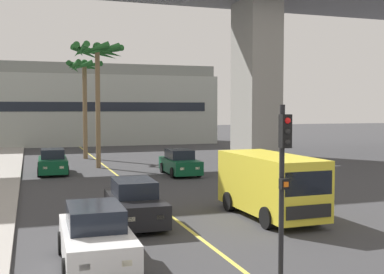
{
  "coord_description": "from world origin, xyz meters",
  "views": [
    {
      "loc": [
        -5.08,
        -1.17,
        4.12
      ],
      "look_at": [
        0.0,
        14.0,
        3.17
      ],
      "focal_mm": 45.65,
      "sensor_mm": 36.0,
      "label": 1
    }
  ],
  "objects_px": {
    "car_queue_fourth": "(96,238)",
    "palm_tree_near_median": "(84,78)",
    "car_queue_front": "(180,163)",
    "car_queue_third": "(53,162)",
    "car_queue_second": "(135,203)",
    "delivery_van": "(270,183)",
    "palm_tree_mid_median": "(97,60)",
    "traffic_light_median_near": "(283,170)"
  },
  "relations": [
    {
      "from": "car_queue_front",
      "to": "palm_tree_near_median",
      "type": "relative_size",
      "value": 0.51
    },
    {
      "from": "delivery_van",
      "to": "palm_tree_near_median",
      "type": "distance_m",
      "value": 24.96
    },
    {
      "from": "palm_tree_near_median",
      "to": "palm_tree_mid_median",
      "type": "xyz_separation_m",
      "value": [
        0.2,
        -6.58,
        0.83
      ]
    },
    {
      "from": "delivery_van",
      "to": "palm_tree_near_median",
      "type": "relative_size",
      "value": 0.66
    },
    {
      "from": "delivery_van",
      "to": "palm_tree_mid_median",
      "type": "bearing_deg",
      "value": 103.07
    },
    {
      "from": "traffic_light_median_near",
      "to": "car_queue_third",
      "type": "bearing_deg",
      "value": 100.67
    },
    {
      "from": "car_queue_front",
      "to": "delivery_van",
      "type": "bearing_deg",
      "value": -91.18
    },
    {
      "from": "car_queue_front",
      "to": "car_queue_fourth",
      "type": "bearing_deg",
      "value": -114.37
    },
    {
      "from": "car_queue_third",
      "to": "traffic_light_median_near",
      "type": "bearing_deg",
      "value": -79.33
    },
    {
      "from": "car_queue_second",
      "to": "car_queue_third",
      "type": "bearing_deg",
      "value": 98.42
    },
    {
      "from": "car_queue_front",
      "to": "car_queue_second",
      "type": "bearing_deg",
      "value": -114.36
    },
    {
      "from": "car_queue_third",
      "to": "car_queue_front",
      "type": "bearing_deg",
      "value": -21.54
    },
    {
      "from": "traffic_light_median_near",
      "to": "palm_tree_near_median",
      "type": "bearing_deg",
      "value": 92.19
    },
    {
      "from": "car_queue_front",
      "to": "car_queue_third",
      "type": "xyz_separation_m",
      "value": [
        -7.45,
        2.94,
        0.0
      ]
    },
    {
      "from": "car_queue_second",
      "to": "car_queue_fourth",
      "type": "xyz_separation_m",
      "value": [
        -1.92,
        -4.24,
        0.0
      ]
    },
    {
      "from": "car_queue_fourth",
      "to": "traffic_light_median_near",
      "type": "bearing_deg",
      "value": -37.47
    },
    {
      "from": "car_queue_second",
      "to": "palm_tree_mid_median",
      "type": "bearing_deg",
      "value": 86.64
    },
    {
      "from": "car_queue_second",
      "to": "traffic_light_median_near",
      "type": "bearing_deg",
      "value": -74.86
    },
    {
      "from": "car_queue_second",
      "to": "delivery_van",
      "type": "xyz_separation_m",
      "value": [
        5.04,
        -0.67,
        0.57
      ]
    },
    {
      "from": "traffic_light_median_near",
      "to": "palm_tree_near_median",
      "type": "xyz_separation_m",
      "value": [
        -1.17,
        30.56,
        3.82
      ]
    },
    {
      "from": "car_queue_front",
      "to": "palm_tree_mid_median",
      "type": "bearing_deg",
      "value": 130.17
    },
    {
      "from": "car_queue_third",
      "to": "delivery_van",
      "type": "height_order",
      "value": "delivery_van"
    },
    {
      "from": "car_queue_front",
      "to": "palm_tree_near_median",
      "type": "distance_m",
      "value": 13.8
    },
    {
      "from": "car_queue_front",
      "to": "traffic_light_median_near",
      "type": "height_order",
      "value": "traffic_light_median_near"
    },
    {
      "from": "delivery_van",
      "to": "palm_tree_near_median",
      "type": "bearing_deg",
      "value": 100.03
    },
    {
      "from": "car_queue_front",
      "to": "delivery_van",
      "type": "distance_m",
      "value": 12.37
    },
    {
      "from": "car_queue_front",
      "to": "palm_tree_near_median",
      "type": "bearing_deg",
      "value": 111.1
    },
    {
      "from": "car_queue_second",
      "to": "palm_tree_mid_median",
      "type": "height_order",
      "value": "palm_tree_mid_median"
    },
    {
      "from": "car_queue_second",
      "to": "delivery_van",
      "type": "bearing_deg",
      "value": -7.6
    },
    {
      "from": "car_queue_fourth",
      "to": "palm_tree_near_median",
      "type": "height_order",
      "value": "palm_tree_near_median"
    },
    {
      "from": "car_queue_second",
      "to": "traffic_light_median_near",
      "type": "height_order",
      "value": "traffic_light_median_near"
    },
    {
      "from": "car_queue_second",
      "to": "car_queue_third",
      "type": "distance_m",
      "value": 14.78
    },
    {
      "from": "car_queue_front",
      "to": "palm_tree_mid_median",
      "type": "distance_m",
      "value": 9.42
    },
    {
      "from": "palm_tree_near_median",
      "to": "car_queue_third",
      "type": "bearing_deg",
      "value": -108.64
    },
    {
      "from": "car_queue_front",
      "to": "car_queue_second",
      "type": "height_order",
      "value": "same"
    },
    {
      "from": "delivery_van",
      "to": "car_queue_front",
      "type": "bearing_deg",
      "value": 88.82
    },
    {
      "from": "car_queue_fourth",
      "to": "delivery_van",
      "type": "height_order",
      "value": "delivery_van"
    },
    {
      "from": "traffic_light_median_near",
      "to": "palm_tree_near_median",
      "type": "relative_size",
      "value": 0.52
    },
    {
      "from": "car_queue_front",
      "to": "car_queue_third",
      "type": "relative_size",
      "value": 1.0
    },
    {
      "from": "car_queue_fourth",
      "to": "delivery_van",
      "type": "distance_m",
      "value": 7.84
    },
    {
      "from": "traffic_light_median_near",
      "to": "car_queue_second",
      "type": "bearing_deg",
      "value": 105.14
    },
    {
      "from": "car_queue_front",
      "to": "car_queue_third",
      "type": "distance_m",
      "value": 8.01
    }
  ]
}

